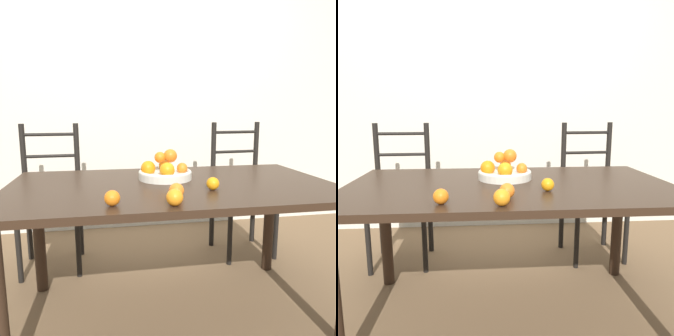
# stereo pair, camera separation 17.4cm
# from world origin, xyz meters

# --- Properties ---
(ground_plane) EXTENTS (12.00, 12.00, 0.00)m
(ground_plane) POSITION_xyz_m (0.00, 0.00, 0.00)
(ground_plane) COLOR brown
(wall_back) EXTENTS (8.00, 0.06, 2.60)m
(wall_back) POSITION_xyz_m (0.00, 1.48, 1.30)
(wall_back) COLOR beige
(wall_back) RESTS_ON ground_plane
(dining_table) EXTENTS (1.71, 0.95, 0.76)m
(dining_table) POSITION_xyz_m (0.00, 0.00, 0.66)
(dining_table) COLOR black
(dining_table) RESTS_ON ground_plane
(fruit_bowl) EXTENTS (0.30, 0.30, 0.17)m
(fruit_bowl) POSITION_xyz_m (-0.02, 0.12, 0.80)
(fruit_bowl) COLOR beige
(fruit_bowl) RESTS_ON dining_table
(orange_loose_0) EXTENTS (0.07, 0.07, 0.07)m
(orange_loose_0) POSITION_xyz_m (-0.04, -0.29, 0.79)
(orange_loose_0) COLOR orange
(orange_loose_0) RESTS_ON dining_table
(orange_loose_1) EXTENTS (0.06, 0.06, 0.06)m
(orange_loose_1) POSITION_xyz_m (0.16, -0.17, 0.79)
(orange_loose_1) COLOR orange
(orange_loose_1) RESTS_ON dining_table
(orange_loose_2) EXTENTS (0.07, 0.07, 0.07)m
(orange_loose_2) POSITION_xyz_m (-0.32, -0.36, 0.79)
(orange_loose_2) COLOR orange
(orange_loose_2) RESTS_ON dining_table
(orange_loose_3) EXTENTS (0.07, 0.07, 0.07)m
(orange_loose_3) POSITION_xyz_m (-0.07, -0.40, 0.79)
(orange_loose_3) COLOR orange
(orange_loose_3) RESTS_ON dining_table
(chair_left) EXTENTS (0.43, 0.41, 1.04)m
(chair_left) POSITION_xyz_m (-0.75, 0.75, 0.49)
(chair_left) COLOR black
(chair_left) RESTS_ON ground_plane
(chair_right) EXTENTS (0.44, 0.43, 1.04)m
(chair_right) POSITION_xyz_m (0.71, 0.75, 0.49)
(chair_right) COLOR black
(chair_right) RESTS_ON ground_plane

